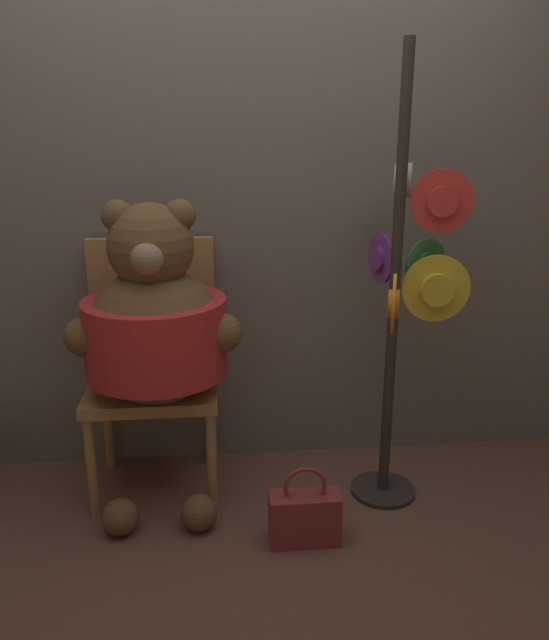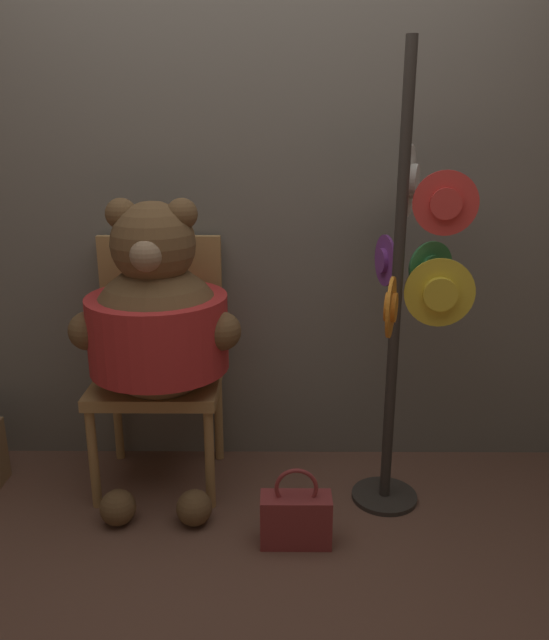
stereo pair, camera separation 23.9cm
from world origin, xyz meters
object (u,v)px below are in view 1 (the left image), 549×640
(teddy_bear, at_px, (155,328))
(hat_display_rack, at_px, (406,286))
(chair, at_px, (154,358))
(handbag_on_ground, at_px, (305,516))

(teddy_bear, height_order, hat_display_rack, hat_display_rack)
(hat_display_rack, bearing_deg, teddy_bear, 177.49)
(hat_display_rack, bearing_deg, chair, 168.49)
(teddy_bear, xyz_separation_m, handbag_on_ground, (0.56, -0.36, -0.66))
(chair, height_order, hat_display_rack, hat_display_rack)
(chair, relative_size, teddy_bear, 0.85)
(teddy_bear, bearing_deg, handbag_on_ground, -33.13)
(chair, distance_m, hat_display_rack, 1.11)
(chair, height_order, handbag_on_ground, chair)
(hat_display_rack, height_order, handbag_on_ground, hat_display_rack)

